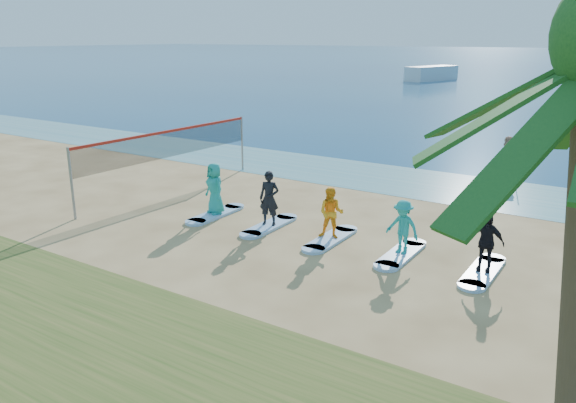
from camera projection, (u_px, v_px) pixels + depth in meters
The scene contains 16 objects.
ground at pixel (266, 259), 15.79m from camera, with size 600.00×600.00×0.00m, color tan.
shallow_water at pixel (406, 181), 24.23m from camera, with size 600.00×600.00×0.00m, color teal.
volleyball_net at pixel (169, 144), 22.22m from camera, with size 0.41×9.08×2.50m.
paddleboard at pixel (506, 176), 24.91m from camera, with size 0.70×3.00×0.12m, color silver.
paddleboarder at pixel (508, 155), 24.65m from camera, with size 1.59×0.51×1.72m, color tan.
boat_offshore_a at pixel (431, 80), 78.66m from camera, with size 2.79×8.86×1.95m, color silver.
surfboard_0 at pixel (216, 214), 19.61m from camera, with size 0.70×2.20×0.09m, color #96BFE8.
student_0 at pixel (215, 188), 19.35m from camera, with size 0.87×0.57×1.78m, color teal.
surfboard_1 at pixel (269, 226), 18.42m from camera, with size 0.70×2.20×0.09m, color #96BFE8.
student_1 at pixel (269, 198), 18.15m from camera, with size 0.65×0.43×1.79m, color black.
surfboard_2 at pixel (331, 239), 17.22m from camera, with size 0.70×2.20×0.09m, color #96BFE8.
student_2 at pixel (331, 213), 16.98m from camera, with size 0.77×0.60×1.59m, color #FFA11A.
surfboard_3 at pixel (401, 254), 16.02m from camera, with size 0.70×2.20×0.09m, color #96BFE8.
student_3 at pixel (403, 227), 15.79m from camera, with size 1.01×0.58×1.56m, color teal.
surfboard_4 at pixel (483, 272), 14.83m from camera, with size 0.70×2.20×0.09m, color #96BFE8.
student_4 at pixel (486, 242), 14.59m from camera, with size 0.93×0.39×1.58m, color black.
Camera 1 is at (8.51, -11.98, 6.04)m, focal length 35.00 mm.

